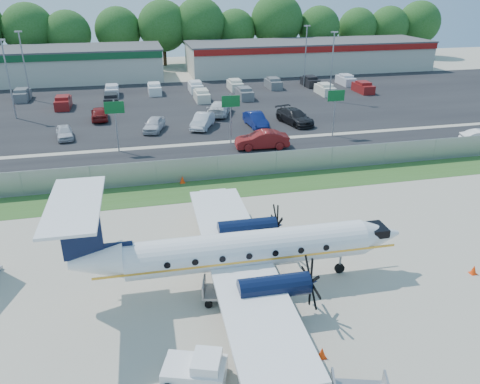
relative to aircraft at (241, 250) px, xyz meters
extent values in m
plane|color=#B1A996|center=(1.56, 0.85, -2.16)|extent=(170.00, 170.00, 0.00)
cube|color=#2D561E|center=(1.56, 12.85, -2.15)|extent=(170.00, 4.00, 0.02)
cube|color=black|center=(1.56, 19.85, -2.15)|extent=(170.00, 8.00, 0.02)
cube|color=black|center=(1.56, 40.85, -2.15)|extent=(170.00, 32.00, 0.02)
cube|color=gray|center=(1.56, 14.85, -1.16)|extent=(120.00, 0.02, 1.90)
cube|color=gray|center=(1.56, 14.85, -0.18)|extent=(120.00, 0.06, 0.06)
cube|color=gray|center=(1.56, 14.85, -2.11)|extent=(120.00, 0.06, 0.06)
cube|color=beige|center=(-22.44, 62.85, 0.34)|extent=(46.00, 12.00, 5.00)
cube|color=#474749|center=(-22.44, 62.85, 2.96)|extent=(46.40, 12.40, 0.24)
cube|color=#0F4723|center=(-22.44, 56.75, 2.34)|extent=(46.00, 0.20, 1.00)
cube|color=beige|center=(27.56, 62.85, 0.34)|extent=(44.00, 12.00, 5.00)
cube|color=#474749|center=(27.56, 62.85, 2.96)|extent=(44.40, 12.40, 0.24)
cube|color=maroon|center=(27.56, 56.75, 2.34)|extent=(44.00, 0.20, 1.00)
cylinder|color=gray|center=(-6.44, 23.85, 0.34)|extent=(0.14, 0.14, 5.00)
cube|color=#0C5923|center=(-6.44, 23.70, 2.14)|extent=(1.80, 0.08, 1.10)
cylinder|color=gray|center=(4.56, 23.85, 0.34)|extent=(0.14, 0.14, 5.00)
cube|color=#0C5923|center=(4.56, 23.70, 2.14)|extent=(1.80, 0.08, 1.10)
cylinder|color=gray|center=(15.56, 23.85, 0.34)|extent=(0.14, 0.14, 5.00)
cube|color=#0C5923|center=(15.56, 23.70, 2.14)|extent=(1.80, 0.08, 1.10)
cylinder|color=gray|center=(-18.44, 38.85, 2.34)|extent=(0.18, 0.18, 9.00)
cube|color=gray|center=(-18.44, 38.85, 6.84)|extent=(0.90, 0.35, 0.18)
cylinder|color=gray|center=(21.56, 38.85, 2.34)|extent=(0.18, 0.18, 9.00)
cube|color=gray|center=(21.56, 38.85, 6.84)|extent=(0.90, 0.35, 0.18)
cylinder|color=gray|center=(-18.44, 48.85, 2.34)|extent=(0.18, 0.18, 9.00)
cube|color=gray|center=(-18.44, 48.85, 6.84)|extent=(0.90, 0.35, 0.18)
cylinder|color=gray|center=(21.56, 48.85, 2.34)|extent=(0.18, 0.18, 9.00)
cube|color=gray|center=(21.56, 48.85, 6.84)|extent=(0.90, 0.35, 0.18)
cylinder|color=white|center=(0.40, -0.01, 0.00)|extent=(12.61, 2.21, 1.91)
cone|color=white|center=(7.79, -0.19, 0.00)|extent=(2.26, 1.96, 1.91)
cone|color=white|center=(-7.19, 0.17, 0.20)|extent=(2.66, 1.97, 1.91)
cube|color=black|center=(7.59, -0.18, 0.35)|extent=(0.94, 1.33, 0.45)
cube|color=white|center=(-0.10, 0.00, -0.55)|extent=(3.64, 17.77, 0.22)
cylinder|color=black|center=(0.93, -2.94, -0.40)|extent=(3.44, 1.19, 1.11)
cylinder|color=black|center=(1.07, 2.89, -0.40)|extent=(3.44, 1.19, 1.11)
cube|color=black|center=(-7.69, 0.18, 1.91)|extent=(1.91, 0.23, 2.92)
cube|color=white|center=(-7.79, 0.19, 3.37)|extent=(2.56, 6.29, 0.14)
cylinder|color=gray|center=(5.63, -0.13, -1.51)|extent=(0.12, 0.12, 1.31)
cylinder|color=black|center=(5.63, -0.13, -1.88)|extent=(0.57, 0.19, 0.56)
cylinder|color=black|center=(-0.17, -2.91, -1.84)|extent=(0.65, 0.42, 0.64)
cylinder|color=black|center=(-0.03, 2.92, -1.84)|extent=(0.65, 0.42, 0.64)
cube|color=white|center=(-3.32, -6.11, -1.61)|extent=(2.85, 2.24, 0.70)
cube|color=white|center=(-2.85, -6.27, -1.07)|extent=(1.47, 1.59, 0.50)
cube|color=black|center=(-2.42, -6.43, -1.05)|extent=(0.54, 1.09, 0.40)
cylinder|color=black|center=(-3.90, -5.07, -1.86)|extent=(0.64, 0.41, 0.60)
cylinder|color=black|center=(-2.21, -5.68, -1.86)|extent=(0.64, 0.41, 0.60)
cube|color=gray|center=(-1.09, -1.15, -1.67)|extent=(2.47, 1.83, 0.13)
cube|color=gray|center=(-2.11, -0.89, -1.33)|extent=(0.42, 1.30, 0.66)
cube|color=gray|center=(-0.08, -1.41, -1.33)|extent=(0.42, 1.30, 0.66)
cylinder|color=black|center=(-1.99, -1.55, -1.96)|extent=(0.42, 0.23, 0.40)
cylinder|color=black|center=(-1.69, -0.37, -1.96)|extent=(0.42, 0.23, 0.40)
cylinder|color=black|center=(-0.50, -1.93, -1.96)|extent=(0.42, 0.23, 0.40)
cylinder|color=black|center=(-0.19, -0.76, -1.96)|extent=(0.42, 0.23, 0.40)
cone|color=#FE3A08|center=(12.85, -1.92, -1.90)|extent=(0.35, 0.35, 0.53)
cube|color=#FE3A08|center=(12.85, -1.92, -2.15)|extent=(0.37, 0.37, 0.03)
cone|color=#FE3A08|center=(2.21, -5.98, -1.90)|extent=(0.34, 0.34, 0.52)
cube|color=#FE3A08|center=(2.21, -5.98, -2.15)|extent=(0.36, 0.36, 0.03)
cone|color=#FE3A08|center=(-1.39, 14.67, -1.87)|extent=(0.39, 0.39, 0.59)
cube|color=#FE3A08|center=(-1.39, 14.67, -2.15)|extent=(0.41, 0.41, 0.03)
imported|color=maroon|center=(7.19, 21.62, -2.16)|extent=(5.32, 2.16, 1.72)
imported|color=silver|center=(-11.90, 29.25, -2.16)|extent=(2.22, 4.19, 1.36)
imported|color=silver|center=(-2.67, 29.99, -2.16)|extent=(3.00, 4.69, 1.49)
imported|color=silver|center=(2.67, 29.95, -2.16)|extent=(3.51, 5.11, 1.60)
imported|color=navy|center=(8.57, 29.17, -2.16)|extent=(2.01, 4.86, 1.56)
imported|color=black|center=(13.18, 29.16, -2.16)|extent=(3.64, 6.09, 1.65)
imported|color=maroon|center=(-8.67, 35.94, -2.16)|extent=(2.13, 4.77, 1.59)
imported|color=silver|center=(5.57, 35.07, -2.16)|extent=(4.29, 6.27, 1.69)
camera|label=1|loc=(-4.75, -20.31, 12.62)|focal=35.00mm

